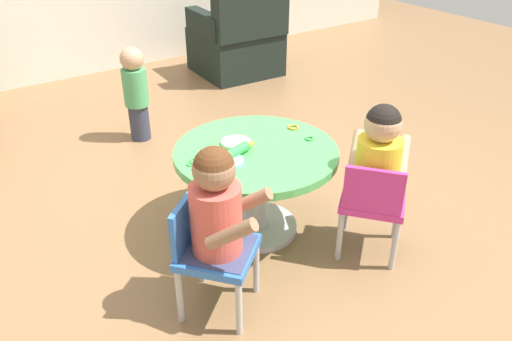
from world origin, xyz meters
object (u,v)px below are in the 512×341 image
Objects in this scene: seated_child_right at (379,156)px; rolling_pin at (237,151)px; craft_table at (256,171)px; seated_child_left at (217,206)px; child_chair_left at (210,249)px; child_chair_right at (372,201)px; craft_scissors at (197,163)px; armchair_dark at (238,41)px; toddler_standing at (136,91)px.

rolling_pin is (-0.49, 0.45, -0.02)m from seated_child_right.
seated_child_left is (-0.45, -0.38, 0.17)m from craft_table.
seated_child_left reaches higher than child_chair_left.
child_chair_right is at bearing -53.99° from craft_table.
rolling_pin is (-0.46, 0.48, 0.20)m from child_chair_right.
child_chair_right is 0.23m from seated_child_right.
craft_scissors is (-0.66, 0.52, 0.18)m from child_chair_right.
armchair_dark is 2.57m from rolling_pin.
armchair_dark is (0.93, 2.63, 0.00)m from child_chair_right.
craft_table is at bearing -120.75° from armchair_dark.
seated_child_right is 0.60× the size of armchair_dark.
toddler_standing is 2.96× the size of rolling_pin.
seated_child_left is 0.60× the size of armchair_dark.
toddler_standing is at bearing 103.57° from seated_child_right.
child_chair_right reaches higher than craft_table.
seated_child_left is 1.00× the size of seated_child_right.
seated_child_right reaches higher than child_chair_right.
child_chair_right is at bearing -77.51° from toddler_standing.
rolling_pin is 0.20m from craft_scissors.
child_chair_left is 1.00× the size of child_chair_right.
rolling_pin is at bearing 48.10° from seated_child_left.
armchair_dark reaches higher than child_chair_left.
toddler_standing reaches higher than child_chair_right.
seated_child_left is at bearing 175.06° from seated_child_right.
craft_table is 0.62m from seated_child_right.
craft_table is 1.38m from toddler_standing.
armchair_dark is at bearing 70.51° from child_chair_right.
child_chair_right is at bearing -109.49° from armchair_dark.
armchair_dark is at bearing 29.93° from toddler_standing.
child_chair_left is 0.54m from rolling_pin.
seated_child_right is 0.85m from craft_scissors.
child_chair_right is 3.95× the size of craft_scissors.
toddler_standing is (-0.41, 1.85, 0.05)m from child_chair_right.
rolling_pin is at bearing -178.13° from craft_table.
seated_child_right is at bearing -50.13° from craft_table.
child_chair_right is (0.80, -0.10, -0.23)m from seated_child_left.
child_chair_right is at bearing -38.15° from craft_scissors.
toddler_standing is (-0.44, 1.83, -0.17)m from seated_child_right.
child_chair_right is 1.90m from toddler_standing.
craft_table is at bearing -87.39° from toddler_standing.
seated_child_left is 0.83m from seated_child_right.
toddler_standing is (0.39, 1.76, -0.17)m from seated_child_left.
armchair_dark is at bearing 59.25° from craft_table.
craft_scissors is at bearing -100.52° from toddler_standing.
seated_child_left is 2.25× the size of rolling_pin.
child_chair_right is 0.80× the size of toddler_standing.
seated_child_left is at bearing -102.46° from toddler_standing.
toddler_standing is at bearing 77.54° from seated_child_left.
seated_child_right is (0.38, -0.45, 0.17)m from craft_table.
seated_child_left reaches higher than rolling_pin.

